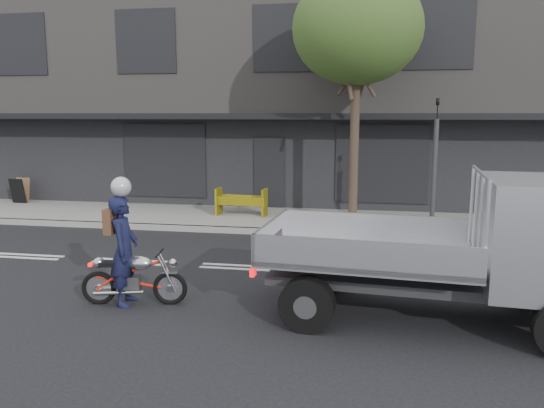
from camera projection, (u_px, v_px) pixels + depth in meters
The scene contains 11 objects.
ground at pixel (239, 267), 10.91m from camera, with size 80.00×80.00×0.00m, color black.
sidewalk at pixel (277, 220), 15.46m from camera, with size 32.00×3.20×0.15m, color gray.
kerb at pixel (266, 231), 13.90m from camera, with size 32.00×0.20×0.15m, color gray.
building_main at pixel (304, 92), 21.20m from camera, with size 26.00×10.00×8.00m, color slate.
street_tree at pixel (357, 30), 13.72m from camera, with size 3.40×3.40×6.74m.
traffic_light_pole at pixel (434, 174), 13.16m from camera, with size 0.12×0.12×3.50m.
motorcycle at pixel (134, 277), 8.74m from camera, with size 1.75×0.52×0.90m.
rider at pixel (124, 250), 8.69m from camera, with size 0.66×0.44×1.82m, color #131534.
flatbed_ute at pixel (515, 240), 7.64m from camera, with size 5.18×2.46×2.33m.
construction_barrier at pixel (240, 203), 15.44m from camera, with size 1.49×0.60×0.84m, color yellow, non-canonical shape.
sandwich_board at pixel (18, 191), 17.73m from camera, with size 0.53×0.35×0.84m, color black, non-canonical shape.
Camera 1 is at (2.51, -10.25, 3.13)m, focal length 35.00 mm.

